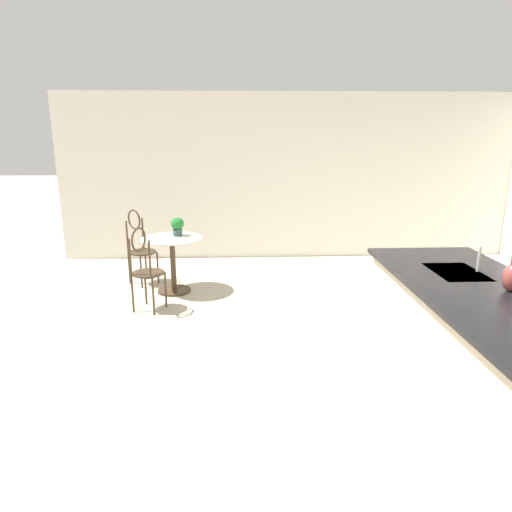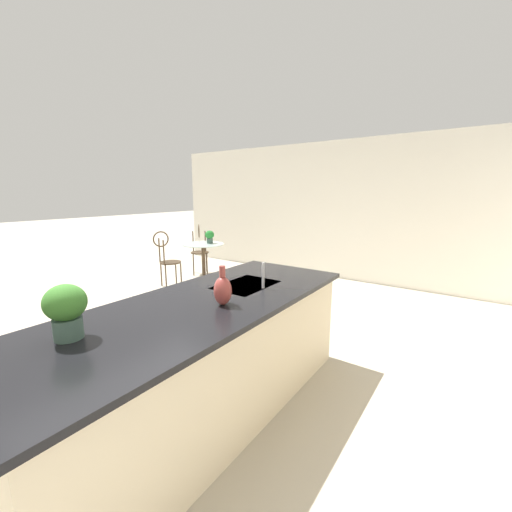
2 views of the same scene
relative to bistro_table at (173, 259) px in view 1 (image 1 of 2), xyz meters
name	(u,v)px [view 1 (image 1 of 2)]	position (x,y,z in m)	size (l,w,h in m)	color
ground_plane	(360,386)	(2.47, 1.87, -0.45)	(40.00, 40.00, 0.00)	#B2A893
wall_left_window	(297,177)	(-1.79, 1.87, 0.90)	(0.12, 7.80, 2.70)	silver
kitchen_island	(483,350)	(2.77, 2.72, 0.02)	(2.80, 1.06, 0.92)	beige
bistro_table	(173,259)	(0.00, 0.00, 0.00)	(0.80, 0.80, 0.74)	#3D2D1E
chair_near_window	(140,243)	(-0.40, -0.51, 0.13)	(0.54, 0.54, 1.04)	#3D2D1E
chair_by_island	(145,265)	(0.69, -0.23, 0.13)	(0.52, 0.49, 1.04)	#3D2D1E
sink_faucet	(479,259)	(2.22, 2.90, 0.58)	(0.02, 0.02, 0.22)	#B2B5BA
potted_plant_on_table	(177,225)	(-0.12, 0.06, 0.43)	(0.17, 0.17, 0.25)	#385147
vase_on_counter	(512,277)	(2.72, 2.88, 0.58)	(0.13, 0.13, 0.29)	#993D38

